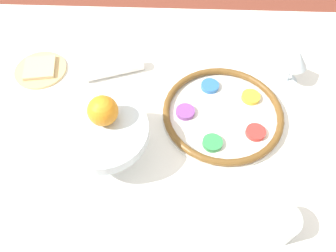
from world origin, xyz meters
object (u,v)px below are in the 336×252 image
(fruit_stand, at_px, (104,134))
(cup_near, at_px, (279,224))
(wine_glass, at_px, (296,59))
(bread_plate, at_px, (40,69))
(seder_plate, at_px, (223,113))
(orange_fruit, at_px, (103,111))
(napkin_roll, at_px, (114,69))

(fruit_stand, distance_m, cup_near, 0.46)
(wine_glass, bearing_deg, bread_plate, -0.93)
(seder_plate, relative_size, fruit_stand, 1.56)
(fruit_stand, xyz_separation_m, bread_plate, (0.27, -0.30, -0.09))
(wine_glass, height_order, cup_near, wine_glass)
(wine_glass, xyz_separation_m, cup_near, (0.11, 0.47, -0.05))
(cup_near, bearing_deg, fruit_stand, -24.55)
(orange_fruit, relative_size, bread_plate, 0.45)
(seder_plate, height_order, orange_fruit, orange_fruit)
(cup_near, bearing_deg, wine_glass, -102.56)
(orange_fruit, bearing_deg, fruit_stand, 83.90)
(fruit_stand, height_order, cup_near, fruit_stand)
(bread_plate, relative_size, napkin_roll, 0.87)
(orange_fruit, xyz_separation_m, napkin_roll, (0.03, -0.27, -0.13))
(fruit_stand, bearing_deg, seder_plate, -156.41)
(seder_plate, distance_m, orange_fruit, 0.35)
(orange_fruit, bearing_deg, bread_plate, -45.30)
(napkin_roll, bearing_deg, orange_fruit, 95.87)
(orange_fruit, bearing_deg, napkin_roll, -84.13)
(wine_glass, distance_m, fruit_stand, 0.59)
(wine_glass, height_order, fruit_stand, wine_glass)
(fruit_stand, xyz_separation_m, orange_fruit, (-0.00, -0.03, 0.06))
(seder_plate, relative_size, bread_plate, 2.11)
(wine_glass, bearing_deg, napkin_roll, -0.99)
(bread_plate, bearing_deg, cup_near, 144.47)
(seder_plate, relative_size, napkin_roll, 1.84)
(seder_plate, height_order, wine_glass, wine_glass)
(seder_plate, relative_size, cup_near, 4.34)
(seder_plate, bearing_deg, fruit_stand, 23.59)
(seder_plate, distance_m, napkin_roll, 0.37)
(wine_glass, relative_size, fruit_stand, 0.57)
(orange_fruit, xyz_separation_m, cup_near, (-0.41, 0.21, -0.12))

